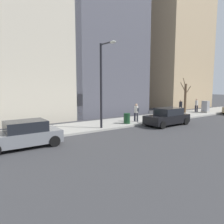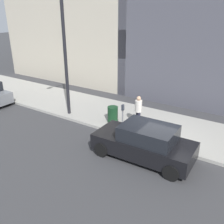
% 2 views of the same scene
% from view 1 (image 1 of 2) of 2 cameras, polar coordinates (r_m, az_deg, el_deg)
% --- Properties ---
extents(ground_plane, '(120.00, 120.00, 0.00)m').
position_cam_1_polar(ground_plane, '(20.86, 12.48, -2.80)').
color(ground_plane, '#38383A').
extents(sidewalk, '(4.00, 36.00, 0.15)m').
position_cam_1_polar(sidewalk, '(22.23, 8.70, -1.90)').
color(sidewalk, '#9E9B93').
rests_on(sidewalk, ground).
extents(parked_car_black, '(2.01, 4.24, 1.52)m').
position_cam_1_polar(parked_car_black, '(19.75, 14.26, -1.25)').
color(parked_car_black, black).
rests_on(parked_car_black, ground).
extents(parked_car_grey, '(1.94, 4.21, 1.52)m').
position_cam_1_polar(parked_car_grey, '(13.42, -22.14, -5.52)').
color(parked_car_grey, slate).
rests_on(parked_car_grey, ground).
extents(parking_meter, '(0.14, 0.10, 1.35)m').
position_cam_1_polar(parking_meter, '(19.38, 6.81, -0.51)').
color(parking_meter, slate).
rests_on(parking_meter, sidewalk).
extents(utility_box, '(0.83, 0.61, 1.43)m').
position_cam_1_polar(utility_box, '(28.91, 23.22, 1.25)').
color(utility_box, '#A8A399').
rests_on(utility_box, sidewalk).
extents(streetlamp, '(1.97, 0.32, 6.50)m').
position_cam_1_polar(streetlamp, '(16.80, -2.39, 8.74)').
color(streetlamp, black).
rests_on(streetlamp, sidewalk).
extents(bare_tree, '(1.15, 2.10, 4.15)m').
position_cam_1_polar(bare_tree, '(27.71, 18.59, 3.72)').
color(bare_tree, brown).
rests_on(bare_tree, sidewalk).
extents(trash_bin, '(0.56, 0.56, 0.90)m').
position_cam_1_polar(trash_bin, '(19.20, 3.90, -1.68)').
color(trash_bin, '#14381E').
rests_on(trash_bin, sidewalk).
extents(pedestrian_near_meter, '(0.40, 0.36, 1.66)m').
position_cam_1_polar(pedestrian_near_meter, '(29.26, 21.20, 1.88)').
color(pedestrian_near_meter, '#1E1E2D').
rests_on(pedestrian_near_meter, sidewalk).
extents(pedestrian_midblock, '(0.36, 0.36, 1.66)m').
position_cam_1_polar(pedestrian_midblock, '(26.42, 17.50, 1.50)').
color(pedestrian_midblock, '#1E1E2D').
rests_on(pedestrian_midblock, sidewalk).
extents(pedestrian_far_corner, '(0.36, 0.36, 1.66)m').
position_cam_1_polar(pedestrian_far_corner, '(20.26, 6.34, 0.14)').
color(pedestrian_far_corner, '#1E1E2D').
rests_on(pedestrian_far_corner, sidewalk).
extents(office_tower_left, '(9.38, 9.38, 28.52)m').
position_cam_1_polar(office_tower_left, '(38.63, 15.40, 23.06)').
color(office_tower_left, tan).
rests_on(office_tower_left, ground).
extents(office_block_center, '(9.79, 9.79, 20.00)m').
position_cam_1_polar(office_block_center, '(28.86, -4.69, 20.09)').
color(office_block_center, '#4C4C56').
rests_on(office_block_center, ground).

